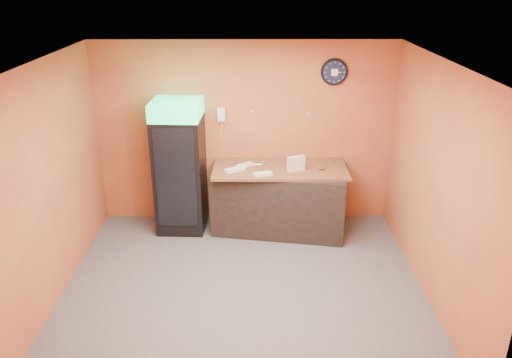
{
  "coord_description": "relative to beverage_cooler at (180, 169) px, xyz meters",
  "views": [
    {
      "loc": [
        0.12,
        -5.28,
        3.69
      ],
      "look_at": [
        0.16,
        0.6,
        1.24
      ],
      "focal_mm": 35.0,
      "sensor_mm": 36.0,
      "label": 1
    }
  ],
  "objects": [
    {
      "name": "right_wall",
      "position": [
        3.22,
        -1.61,
        0.42
      ],
      "size": [
        0.02,
        4.0,
        2.8
      ],
      "primitive_type": "cube",
      "color": "#B56933",
      "rests_on": "floor"
    },
    {
      "name": "beverage_cooler",
      "position": [
        0.0,
        0.0,
        0.0
      ],
      "size": [
        0.73,
        0.74,
        2.0
      ],
      "rotation": [
        0.0,
        0.0,
        -0.04
      ],
      "color": "black",
      "rests_on": "floor"
    },
    {
      "name": "ceiling",
      "position": [
        0.97,
        -1.61,
        1.82
      ],
      "size": [
        4.5,
        4.0,
        0.02
      ],
      "primitive_type": "cube",
      "color": "white",
      "rests_on": "back_wall"
    },
    {
      "name": "floor",
      "position": [
        0.97,
        -1.61,
        -0.98
      ],
      "size": [
        4.5,
        4.5,
        0.0
      ],
      "primitive_type": "plane",
      "color": "#47474C",
      "rests_on": "ground"
    },
    {
      "name": "sub_roll_stack",
      "position": [
        1.71,
        -0.17,
        0.15
      ],
      "size": [
        0.27,
        0.19,
        0.22
      ],
      "rotation": [
        0.0,
        0.0,
        0.42
      ],
      "color": "beige",
      "rests_on": "butcher_paper"
    },
    {
      "name": "wrapped_sandwich_left",
      "position": [
        0.82,
        -0.18,
        0.06
      ],
      "size": [
        0.32,
        0.26,
        0.04
      ],
      "primitive_type": "cube",
      "rotation": [
        0.0,
        0.0,
        0.55
      ],
      "color": "silver",
      "rests_on": "butcher_paper"
    },
    {
      "name": "wall_clock",
      "position": [
        2.27,
        0.37,
        1.37
      ],
      "size": [
        0.39,
        0.06,
        0.39
      ],
      "color": "black",
      "rests_on": "back_wall"
    },
    {
      "name": "wrapped_sandwich_right",
      "position": [
        0.97,
        0.01,
        0.06
      ],
      "size": [
        0.27,
        0.23,
        0.04
      ],
      "primitive_type": "cube",
      "rotation": [
        0.0,
        0.0,
        0.58
      ],
      "color": "silver",
      "rests_on": "butcher_paper"
    },
    {
      "name": "wrapped_sandwich_mid",
      "position": [
        1.22,
        -0.34,
        0.06
      ],
      "size": [
        0.29,
        0.19,
        0.04
      ],
      "primitive_type": "cube",
      "rotation": [
        0.0,
        0.0,
        0.32
      ],
      "color": "silver",
      "rests_on": "butcher_paper"
    },
    {
      "name": "wall_phone",
      "position": [
        0.61,
        0.34,
        0.74
      ],
      "size": [
        0.11,
        0.1,
        0.2
      ],
      "color": "white",
      "rests_on": "back_wall"
    },
    {
      "name": "kitchen_tool",
      "position": [
        1.24,
        0.05,
        0.07
      ],
      "size": [
        0.07,
        0.07,
        0.07
      ],
      "primitive_type": "cylinder",
      "color": "silver",
      "rests_on": "butcher_paper"
    },
    {
      "name": "left_wall",
      "position": [
        -1.28,
        -1.61,
        0.42
      ],
      "size": [
        0.02,
        4.0,
        2.8
      ],
      "primitive_type": "cube",
      "color": "#B56933",
      "rests_on": "floor"
    },
    {
      "name": "butcher_paper",
      "position": [
        1.49,
        -0.04,
        0.02
      ],
      "size": [
        1.98,
        0.93,
        0.04
      ],
      "primitive_type": "cube",
      "rotation": [
        0.0,
        0.0,
        -0.01
      ],
      "color": "brown",
      "rests_on": "prep_counter"
    },
    {
      "name": "back_wall",
      "position": [
        0.97,
        0.39,
        0.42
      ],
      "size": [
        4.5,
        0.02,
        2.8
      ],
      "primitive_type": "cube",
      "color": "#B56933",
      "rests_on": "floor"
    },
    {
      "name": "prep_counter",
      "position": [
        1.49,
        -0.04,
        -0.49
      ],
      "size": [
        2.07,
        1.18,
        0.98
      ],
      "primitive_type": "cube",
      "rotation": [
        0.0,
        0.0,
        -0.17
      ],
      "color": "black",
      "rests_on": "floor"
    }
  ]
}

